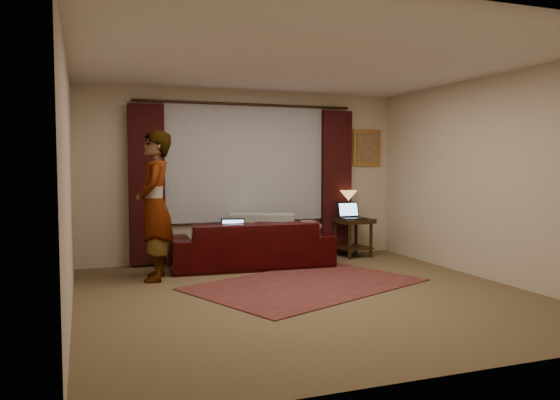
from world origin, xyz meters
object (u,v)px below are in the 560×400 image
at_px(person, 155,206).
at_px(laptop_sofa, 233,229).
at_px(sofa, 251,235).
at_px(laptop_table, 352,211).
at_px(end_table, 353,237).
at_px(tiffany_lamp, 348,204).

bearing_deg(person, laptop_sofa, 113.12).
xyz_separation_m(sofa, laptop_table, (1.73, 0.21, 0.28)).
bearing_deg(sofa, end_table, -166.80).
bearing_deg(sofa, tiffany_lamp, -162.98).
bearing_deg(sofa, person, 20.71).
distance_m(sofa, laptop_table, 1.77).
bearing_deg(laptop_table, sofa, -175.79).
bearing_deg(laptop_table, person, -171.26).
bearing_deg(end_table, laptop_table, -124.55).
distance_m(end_table, tiffany_lamp, 0.54).
bearing_deg(tiffany_lamp, laptop_sofa, -164.28).
bearing_deg(end_table, laptop_sofa, -167.49).
distance_m(end_table, laptop_table, 0.45).
relative_size(tiffany_lamp, person, 0.23).
distance_m(laptop_table, person, 3.21).
xyz_separation_m(tiffany_lamp, person, (-3.17, -0.83, 0.12)).
xyz_separation_m(sofa, end_table, (1.79, 0.29, -0.16)).
height_order(sofa, end_table, sofa).
height_order(end_table, tiffany_lamp, tiffany_lamp).
xyz_separation_m(laptop_table, person, (-3.14, -0.63, 0.21)).
bearing_deg(person, end_table, 112.94).
xyz_separation_m(tiffany_lamp, laptop_table, (-0.03, -0.20, -0.09)).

